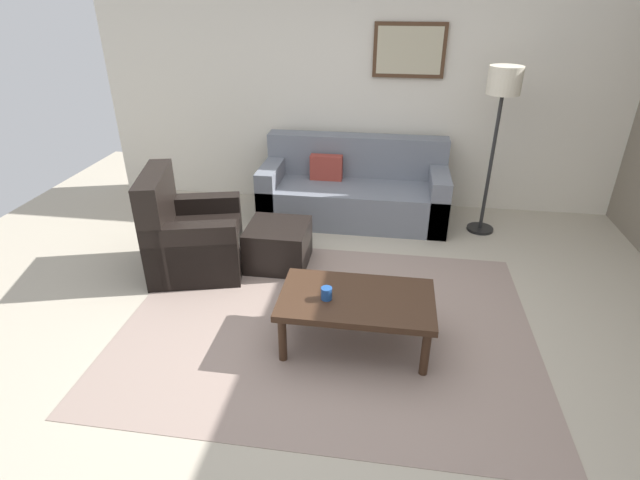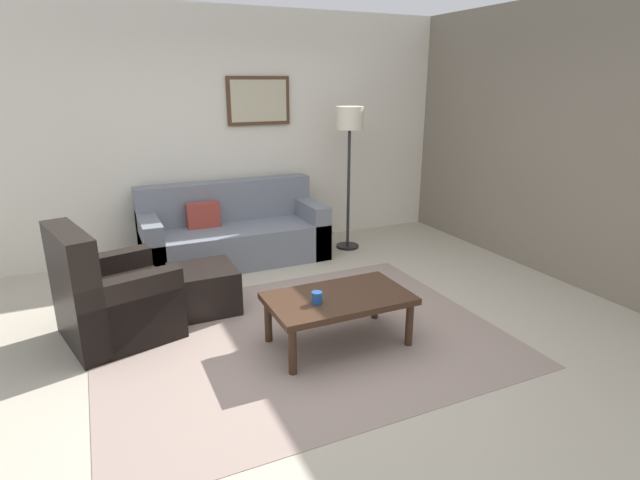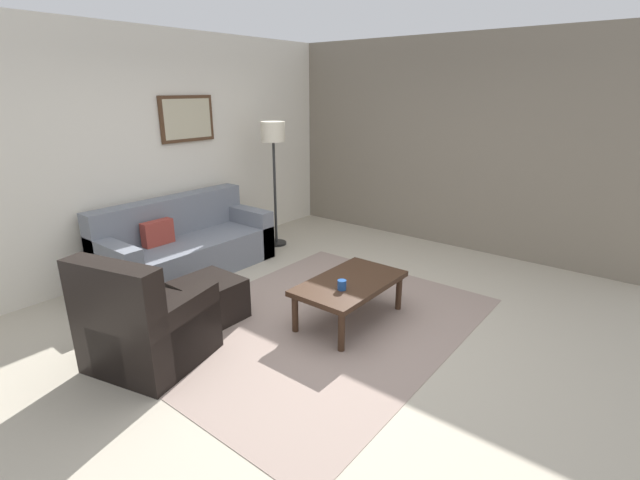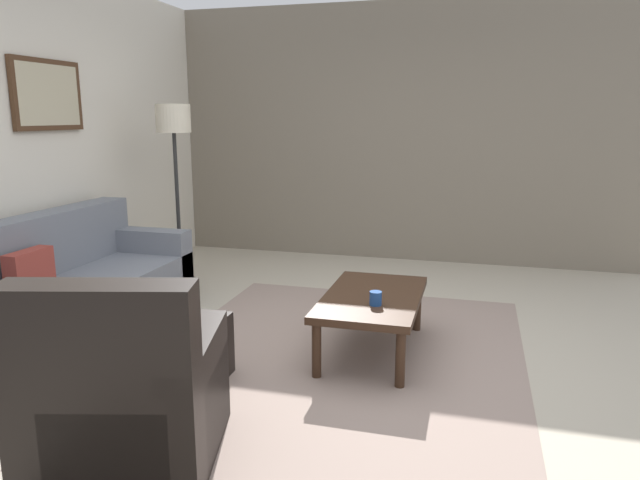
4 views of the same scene
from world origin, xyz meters
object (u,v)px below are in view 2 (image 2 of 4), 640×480
object	(u,v)px
ottoman	(204,289)
cup	(317,298)
coffee_table	(338,302)
armchair_leather	(108,302)
couch_main	(232,234)
lamp_standing	(349,133)
framed_artwork	(259,101)

from	to	relation	value
ottoman	cup	size ratio (longest dim) A/B	6.18
cup	coffee_table	bearing A→B (deg)	15.12
armchair_leather	cup	world-z (taller)	armchair_leather
couch_main	coffee_table	world-z (taller)	couch_main
ottoman	coffee_table	xyz separation A→B (m)	(0.82, -1.07, 0.16)
couch_main	lamp_standing	distance (m)	1.80
lamp_standing	cup	bearing A→B (deg)	-122.93
cup	framed_artwork	world-z (taller)	framed_artwork
ottoman	lamp_standing	world-z (taller)	lamp_standing
ottoman	framed_artwork	bearing A→B (deg)	55.82
armchair_leather	ottoman	world-z (taller)	armchair_leather
framed_artwork	couch_main	bearing A→B (deg)	-141.53
coffee_table	framed_artwork	bearing A→B (deg)	83.89
ottoman	framed_artwork	world-z (taller)	framed_artwork
armchair_leather	lamp_standing	world-z (taller)	lamp_standing
couch_main	cup	bearing A→B (deg)	-89.81
cup	lamp_standing	distance (m)	2.75
cup	framed_artwork	xyz separation A→B (m)	(0.50, 2.76, 1.31)
lamp_standing	ottoman	bearing A→B (deg)	-152.74
ottoman	cup	xyz separation A→B (m)	(0.61, -1.12, 0.26)
ottoman	lamp_standing	distance (m)	2.57
couch_main	armchair_leather	distance (m)	2.01
lamp_standing	framed_artwork	size ratio (longest dim) A/B	2.25
cup	ottoman	bearing A→B (deg)	118.59
ottoman	framed_artwork	distance (m)	2.52
framed_artwork	cup	bearing A→B (deg)	-100.24
armchair_leather	coffee_table	bearing A→B (deg)	-27.92
armchair_leather	ottoman	xyz separation A→B (m)	(0.80, 0.21, -0.11)
armchair_leather	coffee_table	world-z (taller)	armchair_leather
cup	framed_artwork	distance (m)	3.10
armchair_leather	ottoman	distance (m)	0.83
ottoman	lamp_standing	size ratio (longest dim) A/B	0.33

